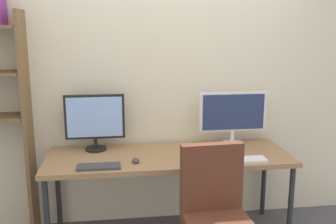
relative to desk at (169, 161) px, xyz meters
The scene contains 7 objects.
wall_back 0.74m from the desk, 90.00° to the left, with size 4.40×0.10×2.60m.
desk is the anchor object (origin of this frame).
monitor_left 0.71m from the desk, 160.51° to the left, with size 0.50×0.18×0.48m.
monitor_right 0.72m from the desk, 19.49° to the left, with size 0.60×0.18×0.47m.
keyboard_left 0.61m from the desk, 157.67° to the right, with size 0.32×0.13×0.02m, color #38383D.
keyboard_right 0.61m from the desk, 22.33° to the right, with size 0.36×0.13×0.02m, color silver.
computer_mouse 0.32m from the desk, 152.66° to the right, with size 0.06×0.10×0.03m, color #38383D.
Camera 1 is at (-0.41, -2.43, 1.78)m, focal length 41.70 mm.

